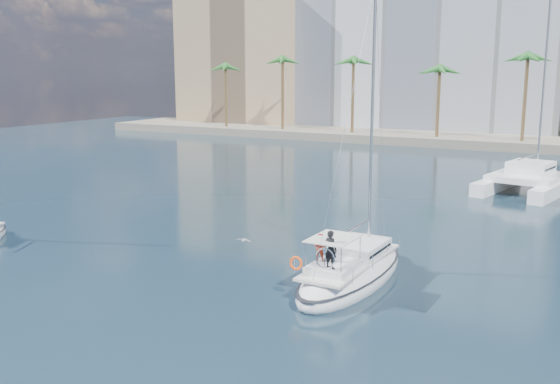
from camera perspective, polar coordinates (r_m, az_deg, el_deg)
The scene contains 9 objects.
ground at distance 32.81m, azimuth -1.51°, elevation -6.69°, with size 160.00×160.00×0.00m, color black.
quay at distance 89.99m, azimuth 18.10°, elevation 4.51°, with size 120.00×14.00×1.20m, color gray.
building_modern at distance 103.93m, azimuth 13.09°, elevation 12.98°, with size 42.00×16.00×28.00m, color silver.
building_tan_left at distance 112.02m, azimuth -2.83°, elevation 11.55°, with size 22.00×14.00×22.00m, color tan.
palm_left at distance 97.62m, azimuth -2.40°, elevation 11.21°, with size 3.60×3.60×12.30m.
palm_centre at distance 85.56m, azimuth 18.00°, elevation 10.71°, with size 3.60×3.60×12.30m.
main_sloop at distance 30.33m, azimuth 6.57°, elevation -7.29°, with size 3.43×10.09×14.88m.
catamaran at distance 56.43m, azimuth 21.84°, elevation 1.22°, with size 7.90×12.44×16.89m.
seagull at distance 35.45m, azimuth -3.35°, elevation -4.41°, with size 0.93×0.40×0.17m.
Camera 1 is at (15.47, -27.15, 10.00)m, focal length 40.00 mm.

